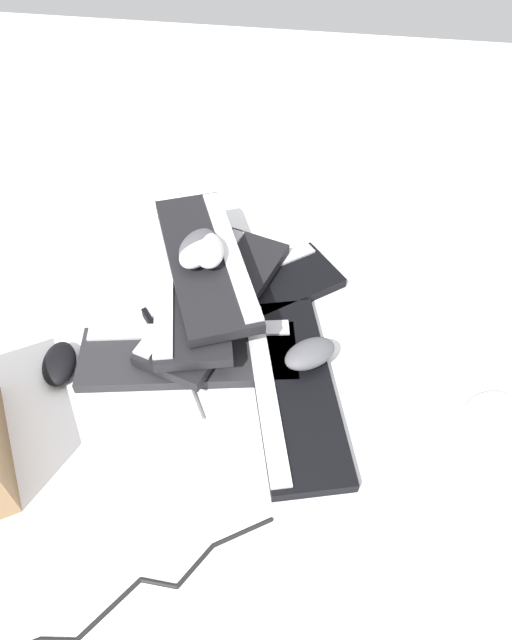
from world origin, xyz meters
The scene contains 17 objects.
ground_plane centered at (0.00, 0.00, 0.00)m, with size 3.20×3.20×0.00m, color white.
keyboard_0 centered at (0.09, 0.07, 0.01)m, with size 0.39×0.44×0.03m.
keyboard_1 centered at (-0.09, 0.16, 0.01)m, with size 0.23×0.46×0.03m.
keyboard_2 centered at (-0.14, -0.06, 0.01)m, with size 0.46×0.26×0.03m.
keyboard_3 centered at (0.04, 0.12, 0.04)m, with size 0.46×0.27×0.03m.
keyboard_4 centered at (0.05, 0.18, 0.07)m, with size 0.46×0.25×0.03m.
keyboard_5 centered at (0.10, 0.15, 0.10)m, with size 0.46×0.31×0.03m.
mouse_0 centered at (-0.08, 0.17, 0.05)m, with size 0.11×0.07×0.04m, color black.
mouse_1 centered at (-0.13, -0.44, 0.02)m, with size 0.11×0.07×0.04m, color #B7B7BC.
mouse_2 centered at (0.10, 0.17, 0.14)m, with size 0.11×0.07×0.04m, color #4C4C51.
mouse_3 centered at (-0.08, -0.09, 0.05)m, with size 0.11×0.07×0.04m, color #4C4C51.
mouse_4 centered at (-0.15, 0.41, 0.02)m, with size 0.11×0.07×0.04m, color black.
mouse_5 centered at (-0.02, 0.14, 0.05)m, with size 0.11×0.07×0.04m, color #B7B7BC.
mouse_6 centered at (0.09, 0.15, 0.14)m, with size 0.11×0.07×0.04m, color #B7B7BC.
mouse_7 centered at (0.09, 0.17, 0.14)m, with size 0.11×0.07×0.04m, color #B7B7BC.
cable_0 centered at (-0.58, 0.28, 0.00)m, with size 0.27×0.71×0.01m.
cable_1 centered at (-0.01, 0.16, 0.00)m, with size 0.45×0.11×0.01m.
Camera 1 is at (-0.78, -0.09, 0.93)m, focal length 32.00 mm.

